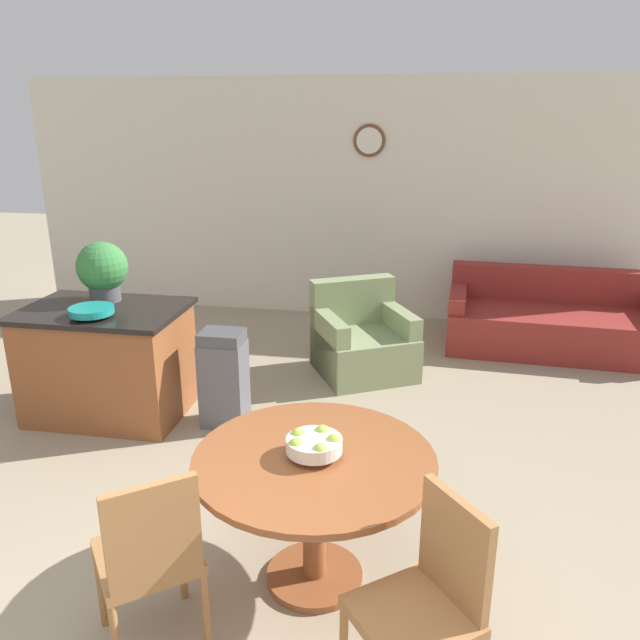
# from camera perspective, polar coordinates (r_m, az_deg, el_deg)

# --- Properties ---
(wall_back) EXTENTS (8.00, 0.09, 2.70)m
(wall_back) POSITION_cam_1_polar(r_m,az_deg,el_deg) (7.26, 3.98, 10.82)
(wall_back) COLOR silver
(wall_back) RESTS_ON ground_plane
(dining_table) EXTENTS (1.19, 1.19, 0.73)m
(dining_table) POSITION_cam_1_polar(r_m,az_deg,el_deg) (3.18, -0.53, -14.89)
(dining_table) COLOR brown
(dining_table) RESTS_ON ground_plane
(dining_chair_near_left) EXTENTS (0.59, 0.59, 0.93)m
(dining_chair_near_left) POSITION_cam_1_polar(r_m,az_deg,el_deg) (2.93, -15.27, -19.93)
(dining_chair_near_left) COLOR #9E6B3D
(dining_chair_near_left) RESTS_ON ground_plane
(dining_chair_near_right) EXTENTS (0.59, 0.59, 0.93)m
(dining_chair_near_right) POSITION_cam_1_polar(r_m,az_deg,el_deg) (2.69, 9.86, -23.66)
(dining_chair_near_right) COLOR #9E6B3D
(dining_chair_near_right) RESTS_ON ground_plane
(fruit_bowl) EXTENTS (0.27, 0.27, 0.12)m
(fruit_bowl) POSITION_cam_1_polar(r_m,az_deg,el_deg) (3.06, -0.54, -11.27)
(fruit_bowl) COLOR silver
(fruit_bowl) RESTS_ON dining_table
(kitchen_island) EXTENTS (1.23, 0.85, 0.89)m
(kitchen_island) POSITION_cam_1_polar(r_m,az_deg,el_deg) (5.20, -18.81, -3.61)
(kitchen_island) COLOR brown
(kitchen_island) RESTS_ON ground_plane
(teal_bowl) EXTENTS (0.32, 0.32, 0.08)m
(teal_bowl) POSITION_cam_1_polar(r_m,az_deg,el_deg) (4.85, -20.17, 0.80)
(teal_bowl) COLOR teal
(teal_bowl) RESTS_ON kitchen_island
(potted_plant) EXTENTS (0.39, 0.39, 0.48)m
(potted_plant) POSITION_cam_1_polar(r_m,az_deg,el_deg) (5.19, -19.27, 4.38)
(potted_plant) COLOR #4C4C51
(potted_plant) RESTS_ON kitchen_island
(trash_bin) EXTENTS (0.33, 0.27, 0.76)m
(trash_bin) POSITION_cam_1_polar(r_m,az_deg,el_deg) (4.84, -8.78, -5.32)
(trash_bin) COLOR #56565B
(trash_bin) RESTS_ON ground_plane
(couch) EXTENTS (2.10, 1.09, 0.77)m
(couch) POSITION_cam_1_polar(r_m,az_deg,el_deg) (6.79, 20.35, -0.20)
(couch) COLOR maroon
(couch) RESTS_ON ground_plane
(armchair) EXTENTS (1.09, 1.09, 0.83)m
(armchair) POSITION_cam_1_polar(r_m,az_deg,el_deg) (5.79, 3.87, -2.08)
(armchair) COLOR gray
(armchair) RESTS_ON ground_plane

